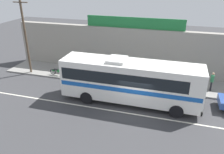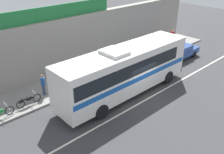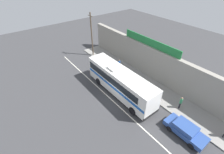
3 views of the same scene
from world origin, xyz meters
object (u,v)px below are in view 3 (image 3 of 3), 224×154
(parked_car, at_px, (185,130))
(pedestrian_by_curb, at_px, (119,63))
(pedestrian_far_left, at_px, (181,102))
(intercity_bus, at_px, (120,81))
(motorcycle_purple, at_px, (111,64))
(utility_pole, at_px, (92,34))
(motorcycle_black, at_px, (103,59))

(parked_car, xyz_separation_m, pedestrian_by_curb, (-13.80, 2.62, 0.37))
(pedestrian_far_left, bearing_deg, intercity_bus, -149.93)
(pedestrian_far_left, bearing_deg, motorcycle_purple, -177.07)
(parked_car, distance_m, pedestrian_by_curb, 14.05)
(intercity_bus, bearing_deg, motorcycle_purple, 151.96)
(utility_pole, bearing_deg, pedestrian_by_curb, 6.82)
(parked_car, height_order, motorcycle_black, parked_car)
(intercity_bus, relative_size, motorcycle_purple, 6.14)
(utility_pole, distance_m, pedestrian_far_left, 18.49)
(utility_pole, height_order, pedestrian_far_left, utility_pole)
(intercity_bus, distance_m, utility_pole, 12.03)
(pedestrian_by_curb, bearing_deg, motorcycle_black, -168.29)
(intercity_bus, bearing_deg, pedestrian_far_left, 30.07)
(motorcycle_black, relative_size, pedestrian_far_left, 1.10)
(intercity_bus, bearing_deg, utility_pole, 165.51)
(pedestrian_by_curb, bearing_deg, intercity_bus, -39.33)
(pedestrian_by_curb, bearing_deg, parked_car, -10.73)
(intercity_bus, relative_size, motorcycle_black, 5.82)
(motorcycle_purple, bearing_deg, intercity_bus, -28.04)
(intercity_bus, distance_m, motorcycle_purple, 7.08)
(parked_car, height_order, pedestrian_by_curb, pedestrian_by_curb)
(parked_car, bearing_deg, pedestrian_by_curb, 169.27)
(intercity_bus, distance_m, pedestrian_far_left, 7.85)
(motorcycle_black, bearing_deg, pedestrian_far_left, 3.34)
(utility_pole, relative_size, pedestrian_by_curb, 4.71)
(parked_car, relative_size, motorcycle_purple, 2.35)
(utility_pole, relative_size, pedestrian_far_left, 4.46)
(intercity_bus, distance_m, pedestrian_by_curb, 6.04)
(utility_pole, height_order, motorcycle_purple, utility_pole)
(pedestrian_far_left, bearing_deg, motorcycle_black, -176.66)
(utility_pole, relative_size, motorcycle_purple, 4.28)
(intercity_bus, height_order, utility_pole, utility_pole)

